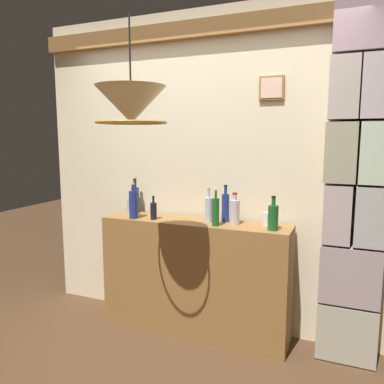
{
  "coord_description": "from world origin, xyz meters",
  "views": [
    {
      "loc": [
        1.16,
        -2.0,
        1.67
      ],
      "look_at": [
        0.0,
        0.79,
        1.23
      ],
      "focal_mm": 35.33,
      "sensor_mm": 36.0,
      "label": 1
    }
  ],
  "objects_px": {
    "liquor_bottle_gin": "(133,204)",
    "liquor_bottle_scotch": "(235,211)",
    "liquor_bottle_whiskey": "(225,207)",
    "liquor_bottle_brandy": "(135,199)",
    "liquor_bottle_vodka": "(131,207)",
    "glass_tumbler_rocks": "(267,219)",
    "liquor_bottle_mezcal": "(273,217)",
    "pendant_lamp": "(131,106)",
    "liquor_bottle_bourbon": "(209,209)",
    "liquor_bottle_port": "(216,211)",
    "liquor_bottle_amaro": "(154,210)"
  },
  "relations": [
    {
      "from": "liquor_bottle_port",
      "to": "liquor_bottle_gin",
      "type": "bearing_deg",
      "value": -179.51
    },
    {
      "from": "liquor_bottle_brandy",
      "to": "liquor_bottle_whiskey",
      "type": "height_order",
      "value": "liquor_bottle_brandy"
    },
    {
      "from": "liquor_bottle_gin",
      "to": "liquor_bottle_scotch",
      "type": "bearing_deg",
      "value": 7.39
    },
    {
      "from": "liquor_bottle_gin",
      "to": "liquor_bottle_brandy",
      "type": "relative_size",
      "value": 0.93
    },
    {
      "from": "liquor_bottle_gin",
      "to": "liquor_bottle_vodka",
      "type": "relative_size",
      "value": 1.39
    },
    {
      "from": "liquor_bottle_whiskey",
      "to": "liquor_bottle_port",
      "type": "bearing_deg",
      "value": -98.85
    },
    {
      "from": "liquor_bottle_whiskey",
      "to": "glass_tumbler_rocks",
      "type": "bearing_deg",
      "value": -2.88
    },
    {
      "from": "liquor_bottle_vodka",
      "to": "glass_tumbler_rocks",
      "type": "distance_m",
      "value": 1.19
    },
    {
      "from": "liquor_bottle_mezcal",
      "to": "pendant_lamp",
      "type": "bearing_deg",
      "value": -138.54
    },
    {
      "from": "liquor_bottle_gin",
      "to": "liquor_bottle_scotch",
      "type": "height_order",
      "value": "liquor_bottle_gin"
    },
    {
      "from": "liquor_bottle_bourbon",
      "to": "glass_tumbler_rocks",
      "type": "height_order",
      "value": "liquor_bottle_bourbon"
    },
    {
      "from": "liquor_bottle_vodka",
      "to": "liquor_bottle_amaro",
      "type": "bearing_deg",
      "value": -8.83
    },
    {
      "from": "pendant_lamp",
      "to": "glass_tumbler_rocks",
      "type": "bearing_deg",
      "value": 48.62
    },
    {
      "from": "liquor_bottle_gin",
      "to": "liquor_bottle_scotch",
      "type": "relative_size",
      "value": 1.18
    },
    {
      "from": "liquor_bottle_whiskey",
      "to": "liquor_bottle_brandy",
      "type": "bearing_deg",
      "value": 176.62
    },
    {
      "from": "liquor_bottle_vodka",
      "to": "liquor_bottle_whiskey",
      "type": "xyz_separation_m",
      "value": [
        0.84,
        0.11,
        0.04
      ]
    },
    {
      "from": "liquor_bottle_scotch",
      "to": "liquor_bottle_mezcal",
      "type": "relative_size",
      "value": 0.99
    },
    {
      "from": "liquor_bottle_gin",
      "to": "glass_tumbler_rocks",
      "type": "bearing_deg",
      "value": 8.1
    },
    {
      "from": "liquor_bottle_whiskey",
      "to": "pendant_lamp",
      "type": "xyz_separation_m",
      "value": [
        -0.37,
        -0.83,
        0.76
      ]
    },
    {
      "from": "liquor_bottle_scotch",
      "to": "liquor_bottle_vodka",
      "type": "xyz_separation_m",
      "value": [
        -0.93,
        -0.04,
        -0.02
      ]
    },
    {
      "from": "liquor_bottle_port",
      "to": "liquor_bottle_bourbon",
      "type": "height_order",
      "value": "liquor_bottle_port"
    },
    {
      "from": "liquor_bottle_whiskey",
      "to": "glass_tumbler_rocks",
      "type": "xyz_separation_m",
      "value": [
        0.35,
        -0.02,
        -0.07
      ]
    },
    {
      "from": "liquor_bottle_brandy",
      "to": "liquor_bottle_scotch",
      "type": "distance_m",
      "value": 0.99
    },
    {
      "from": "glass_tumbler_rocks",
      "to": "liquor_bottle_port",
      "type": "bearing_deg",
      "value": -157.95
    },
    {
      "from": "liquor_bottle_amaro",
      "to": "liquor_bottle_whiskey",
      "type": "xyz_separation_m",
      "value": [
        0.59,
        0.15,
        0.05
      ]
    },
    {
      "from": "liquor_bottle_port",
      "to": "liquor_bottle_brandy",
      "type": "bearing_deg",
      "value": 165.5
    },
    {
      "from": "liquor_bottle_gin",
      "to": "glass_tumbler_rocks",
      "type": "xyz_separation_m",
      "value": [
        1.12,
        0.16,
        -0.07
      ]
    },
    {
      "from": "liquor_bottle_port",
      "to": "liquor_bottle_bourbon",
      "type": "bearing_deg",
      "value": 129.86
    },
    {
      "from": "liquor_bottle_gin",
      "to": "liquor_bottle_scotch",
      "type": "xyz_separation_m",
      "value": [
        0.86,
        0.11,
        -0.02
      ]
    },
    {
      "from": "liquor_bottle_mezcal",
      "to": "liquor_bottle_whiskey",
      "type": "relative_size",
      "value": 0.85
    },
    {
      "from": "liquor_bottle_port",
      "to": "liquor_bottle_scotch",
      "type": "xyz_separation_m",
      "value": [
        0.12,
        0.11,
        -0.01
      ]
    },
    {
      "from": "liquor_bottle_vodka",
      "to": "liquor_bottle_mezcal",
      "type": "bearing_deg",
      "value": -1.49
    },
    {
      "from": "liquor_bottle_scotch",
      "to": "liquor_bottle_mezcal",
      "type": "bearing_deg",
      "value": -13.19
    },
    {
      "from": "glass_tumbler_rocks",
      "to": "liquor_bottle_scotch",
      "type": "bearing_deg",
      "value": -169.5
    },
    {
      "from": "liquor_bottle_mezcal",
      "to": "liquor_bottle_bourbon",
      "type": "bearing_deg",
      "value": 170.33
    },
    {
      "from": "liquor_bottle_whiskey",
      "to": "liquor_bottle_mezcal",
      "type": "bearing_deg",
      "value": -18.53
    },
    {
      "from": "liquor_bottle_gin",
      "to": "liquor_bottle_amaro",
      "type": "distance_m",
      "value": 0.19
    },
    {
      "from": "liquor_bottle_scotch",
      "to": "liquor_bottle_gin",
      "type": "bearing_deg",
      "value": -172.61
    },
    {
      "from": "liquor_bottle_mezcal",
      "to": "pendant_lamp",
      "type": "relative_size",
      "value": 0.39
    },
    {
      "from": "liquor_bottle_brandy",
      "to": "liquor_bottle_mezcal",
      "type": "relative_size",
      "value": 1.26
    },
    {
      "from": "liquor_bottle_gin",
      "to": "liquor_bottle_vodka",
      "type": "xyz_separation_m",
      "value": [
        -0.07,
        0.07,
        -0.04
      ]
    },
    {
      "from": "liquor_bottle_scotch",
      "to": "glass_tumbler_rocks",
      "type": "height_order",
      "value": "liquor_bottle_scotch"
    },
    {
      "from": "liquor_bottle_bourbon",
      "to": "pendant_lamp",
      "type": "bearing_deg",
      "value": -106.79
    },
    {
      "from": "liquor_bottle_port",
      "to": "glass_tumbler_rocks",
      "type": "relative_size",
      "value": 2.7
    },
    {
      "from": "liquor_bottle_brandy",
      "to": "liquor_bottle_gin",
      "type": "bearing_deg",
      "value": -62.28
    },
    {
      "from": "liquor_bottle_port",
      "to": "liquor_bottle_mezcal",
      "type": "height_order",
      "value": "liquor_bottle_port"
    },
    {
      "from": "liquor_bottle_brandy",
      "to": "liquor_bottle_vodka",
      "type": "height_order",
      "value": "liquor_bottle_brandy"
    },
    {
      "from": "liquor_bottle_vodka",
      "to": "liquor_bottle_bourbon",
      "type": "xyz_separation_m",
      "value": [
        0.71,
        0.06,
        0.02
      ]
    },
    {
      "from": "liquor_bottle_bourbon",
      "to": "liquor_bottle_amaro",
      "type": "relative_size",
      "value": 1.39
    },
    {
      "from": "liquor_bottle_mezcal",
      "to": "liquor_bottle_whiskey",
      "type": "xyz_separation_m",
      "value": [
        -0.42,
        0.14,
        0.02
      ]
    }
  ]
}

